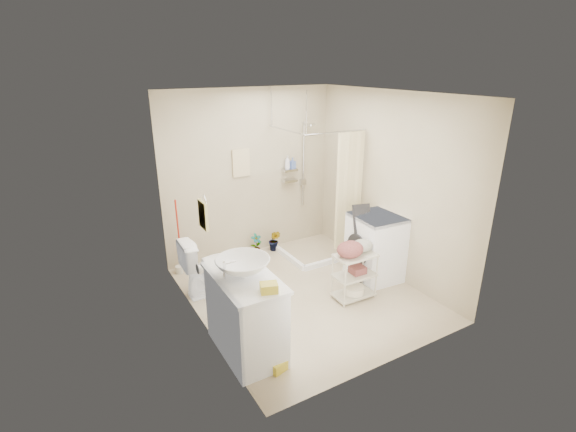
{
  "coord_description": "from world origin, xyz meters",
  "views": [
    {
      "loc": [
        -2.66,
        -4.13,
        2.94
      ],
      "look_at": [
        -0.1,
        0.25,
        1.06
      ],
      "focal_mm": 26.0,
      "sensor_mm": 36.0,
      "label": 1
    }
  ],
  "objects_px": {
    "washing_machine": "(376,247)",
    "laundry_rack": "(355,272)",
    "toilet": "(211,265)",
    "vanity": "(246,314)"
  },
  "relations": [
    {
      "from": "toilet",
      "to": "washing_machine",
      "type": "distance_m",
      "value": 2.32
    },
    {
      "from": "toilet",
      "to": "laundry_rack",
      "type": "bearing_deg",
      "value": -122.82
    },
    {
      "from": "laundry_rack",
      "to": "toilet",
      "type": "bearing_deg",
      "value": 147.0
    },
    {
      "from": "toilet",
      "to": "washing_machine",
      "type": "height_order",
      "value": "washing_machine"
    },
    {
      "from": "toilet",
      "to": "laundry_rack",
      "type": "distance_m",
      "value": 1.9
    },
    {
      "from": "vanity",
      "to": "washing_machine",
      "type": "height_order",
      "value": "washing_machine"
    },
    {
      "from": "laundry_rack",
      "to": "washing_machine",
      "type": "bearing_deg",
      "value": 26.58
    },
    {
      "from": "washing_machine",
      "to": "laundry_rack",
      "type": "height_order",
      "value": "washing_machine"
    },
    {
      "from": "washing_machine",
      "to": "toilet",
      "type": "bearing_deg",
      "value": 164.0
    },
    {
      "from": "vanity",
      "to": "laundry_rack",
      "type": "bearing_deg",
      "value": 10.04
    }
  ]
}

